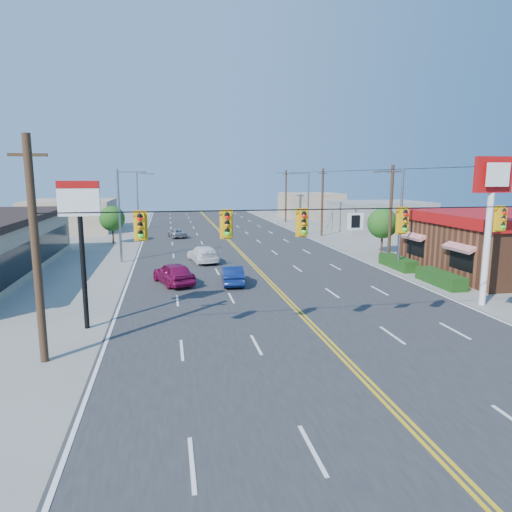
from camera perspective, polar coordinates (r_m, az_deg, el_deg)
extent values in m
plane|color=gray|center=(21.36, 8.76, -10.47)|extent=(160.00, 160.00, 0.00)
cube|color=#2D2D30|center=(40.10, -0.87, -0.68)|extent=(20.00, 120.00, 0.06)
cylinder|color=#47301E|center=(19.70, -25.82, 0.46)|extent=(0.32, 0.32, 9.00)
cylinder|color=black|center=(20.09, 9.21, 5.80)|extent=(24.00, 0.05, 0.05)
cube|color=white|center=(20.58, 12.32, 4.25)|extent=(0.75, 0.04, 0.75)
cube|color=#D89E0C|center=(18.94, -14.25, 3.63)|extent=(0.55, 0.34, 1.25)
cube|color=#D89E0C|center=(19.07, -3.67, 3.95)|extent=(0.55, 0.34, 1.25)
cube|color=#D89E0C|center=(19.76, 5.89, 4.13)|extent=(0.55, 0.34, 1.25)
cube|color=#D89E0C|center=(21.59, 17.95, 4.19)|extent=(0.55, 0.34, 1.25)
cube|color=#D89E0C|center=(24.39, 28.32, 4.09)|extent=(0.55, 0.34, 1.25)
cube|color=#194214|center=(36.56, 19.51, -1.63)|extent=(1.20, 9.00, 0.90)
cylinder|color=white|center=(29.26, 26.90, 1.18)|extent=(0.36, 0.36, 7.00)
cube|color=#A50C0C|center=(29.00, 27.52, 9.01)|extent=(2.20, 0.36, 2.00)
cylinder|color=black|center=(23.59, -20.77, -1.49)|extent=(0.24, 0.24, 6.00)
cube|color=white|center=(23.21, -21.25, 6.28)|extent=(1.90, 0.30, 1.30)
cylinder|color=gray|center=(37.53, 17.62, 4.25)|extent=(0.20, 0.20, 8.00)
cylinder|color=gray|center=(36.87, 16.41, 10.13)|extent=(2.20, 0.12, 0.12)
cube|color=gray|center=(36.38, 14.84, 10.14)|extent=(0.50, 0.25, 0.15)
cylinder|color=gray|center=(59.66, 6.55, 6.57)|extent=(0.20, 0.20, 8.00)
cylinder|color=gray|center=(59.25, 5.59, 10.24)|extent=(2.20, 0.12, 0.12)
cube|color=gray|center=(58.94, 4.55, 10.21)|extent=(0.50, 0.25, 0.15)
cylinder|color=gray|center=(41.16, -16.70, 4.75)|extent=(0.20, 0.20, 8.00)
cylinder|color=gray|center=(40.92, -15.42, 10.12)|extent=(2.20, 0.12, 0.12)
cube|color=gray|center=(40.86, -13.85, 10.12)|extent=(0.50, 0.25, 0.15)
cylinder|color=gray|center=(67.02, -14.57, 6.68)|extent=(0.20, 0.20, 8.00)
cylinder|color=gray|center=(66.88, -13.75, 9.97)|extent=(2.20, 0.12, 0.12)
cube|color=gray|center=(66.84, -12.80, 9.96)|extent=(0.50, 0.25, 0.15)
cylinder|color=#47301E|center=(41.60, 16.47, 5.09)|extent=(0.28, 0.28, 8.40)
cylinder|color=#47301E|center=(58.13, 8.28, 6.65)|extent=(0.28, 0.28, 8.40)
cylinder|color=#47301E|center=(75.34, 3.76, 7.45)|extent=(0.28, 0.28, 8.40)
cylinder|color=#47301E|center=(46.07, 15.44, 1.62)|extent=(0.20, 0.20, 2.10)
sphere|color=#235B19|center=(45.85, 15.55, 3.96)|extent=(2.94, 2.94, 2.94)
cylinder|color=#47301E|center=(53.54, -17.45, 2.58)|extent=(0.20, 0.20, 2.00)
sphere|color=#235B19|center=(53.36, -17.55, 4.50)|extent=(2.80, 2.80, 2.80)
cube|color=gray|center=(65.75, 15.20, 4.85)|extent=(12.00, 10.00, 4.00)
cube|color=tan|center=(68.29, -22.07, 4.73)|extent=(11.00, 12.00, 4.20)
cube|color=tan|center=(85.02, 6.83, 6.32)|extent=(10.00, 10.00, 4.40)
imported|color=maroon|center=(31.97, -10.27, -2.22)|extent=(3.19, 4.87, 1.54)
imported|color=navy|center=(31.51, -2.97, -2.47)|extent=(1.63, 4.02, 1.30)
imported|color=white|center=(39.93, -6.64, 0.18)|extent=(2.86, 5.11, 1.40)
imported|color=#AEAEB3|center=(56.51, -9.86, 2.78)|extent=(2.43, 4.11, 1.07)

